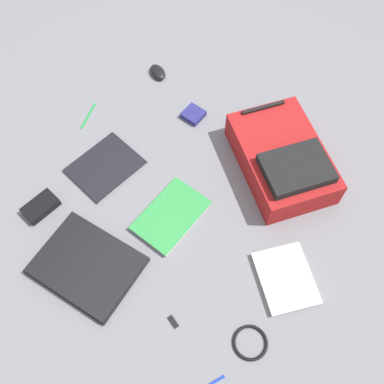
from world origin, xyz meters
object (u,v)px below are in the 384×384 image
Objects in this scene: book_manual at (105,167)px; cable_coil at (250,343)px; book_blue at (286,278)px; earbud_pouch at (193,114)px; laptop at (87,265)px; book_red at (170,215)px; pen_blue at (88,115)px; backpack at (283,159)px; computer_mouse at (158,72)px; usb_stick at (173,322)px; power_brick at (41,207)px.

book_manual is 0.87m from cable_coil.
earbud_pouch is (0.66, -0.45, 0.00)m from book_blue.
laptop is 1.19× the size of book_red.
book_red reaches higher than pen_blue.
backpack is 0.47m from book_blue.
computer_mouse reaches higher than book_blue.
laptop is 3.01× the size of cable_coil.
book_blue reaches higher than usb_stick.
backpack reaches higher than earbud_pouch.
power_brick reaches higher than book_red.
cable_coil is at bearing -173.05° from laptop.
book_manual is 3.69× the size of earbud_pouch.
book_manual is at bearing 31.67° from backpack.
book_manual is 0.44m from earbud_pouch.
computer_mouse is at bearing -31.41° from book_blue.
laptop is 0.71m from book_blue.
backpack is 0.72m from computer_mouse.
earbud_pouch is at bearing -62.45° from usb_stick.
power_brick reaches higher than pen_blue.
backpack is 3.81× the size of pen_blue.
earbud_pouch is (0.18, -0.46, 0.00)m from book_red.
backpack is 4.61× the size of cable_coil.
pen_blue is 0.96m from usb_stick.
computer_mouse is at bearing -53.24° from usb_stick.
cable_coil is 2.58× the size of usb_stick.
book_manual is at bearing -33.10° from usb_stick.
laptop is at bearing 47.79° from computer_mouse.
earbud_pouch is (0.66, -0.70, 0.01)m from cable_coil.
book_red is at bearing 172.44° from book_manual.
book_manual is at bearing -19.66° from cable_coil.
laptop is at bearing 163.03° from power_brick.
laptop is 0.42m from book_manual.
pen_blue is at bearing -51.70° from laptop.
usb_stick is (-0.79, 0.54, -0.00)m from pen_blue.
cable_coil is at bearing 108.62° from backpack.
book_red is 0.40m from usb_stick.
earbud_pouch is at bearing -111.58° from book_manual.
power_brick is (0.09, 0.28, 0.01)m from book_manual.
laptop is at bearing -0.29° from usb_stick.
earbud_pouch is at bearing -110.33° from power_brick.
book_blue is 0.42m from usb_stick.
book_blue is at bearing -90.27° from cable_coil.
book_manual is (0.60, 0.37, -0.06)m from backpack.
power_brick is 0.74m from earbud_pouch.
book_blue is at bearing -178.95° from book_red.
earbud_pouch is (-0.27, 0.12, -0.00)m from computer_mouse.
cable_coil is 1.15m from pen_blue.
earbud_pouch is at bearing -5.27° from backpack.
power_brick is (0.69, 0.65, -0.05)m from backpack.
computer_mouse is (0.70, -0.16, -0.05)m from backpack.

